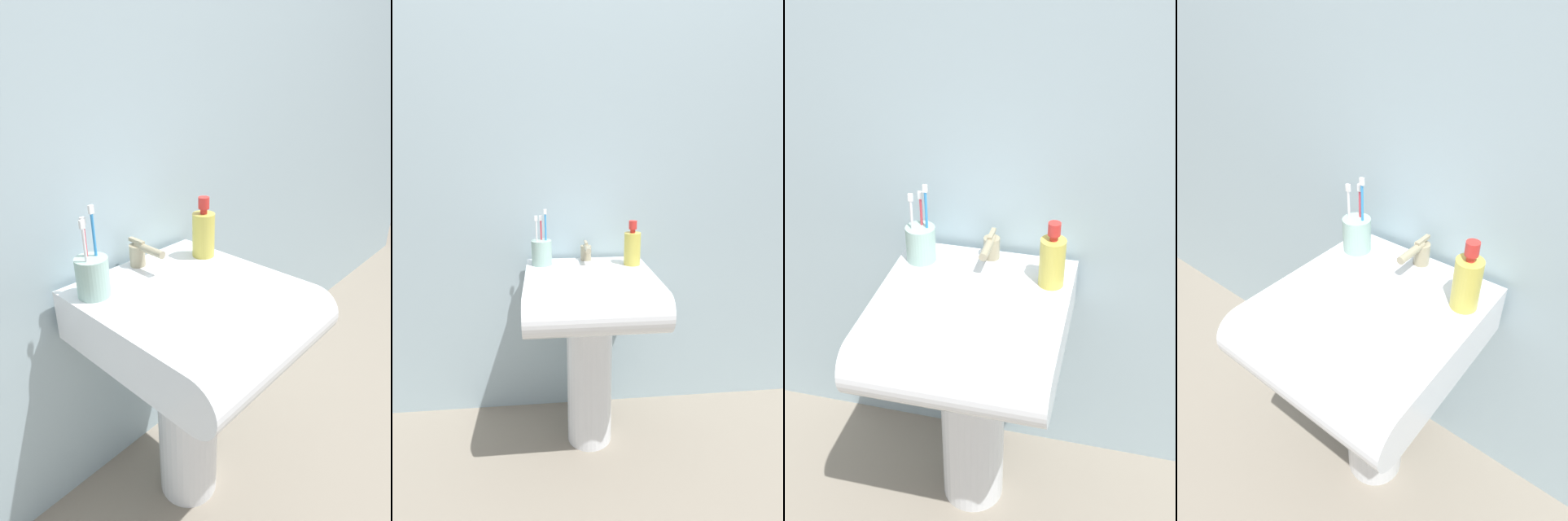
# 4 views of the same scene
# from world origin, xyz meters

# --- Properties ---
(ground_plane) EXTENTS (6.00, 6.00, 0.00)m
(ground_plane) POSITION_xyz_m (0.00, 0.00, 0.00)
(ground_plane) COLOR gray
(ground_plane) RESTS_ON ground
(wall_back) EXTENTS (5.00, 0.05, 2.40)m
(wall_back) POSITION_xyz_m (0.00, 0.28, 1.20)
(wall_back) COLOR #9EB7C1
(wall_back) RESTS_ON ground
(sink_pedestal) EXTENTS (0.18, 0.18, 0.58)m
(sink_pedestal) POSITION_xyz_m (0.00, 0.00, 0.29)
(sink_pedestal) COLOR white
(sink_pedestal) RESTS_ON ground
(sink_basin) EXTENTS (0.48, 0.54, 0.14)m
(sink_basin) POSITION_xyz_m (0.00, -0.05, 0.65)
(sink_basin) COLOR white
(sink_basin) RESTS_ON sink_pedestal
(faucet) EXTENTS (0.04, 0.13, 0.08)m
(faucet) POSITION_xyz_m (0.01, 0.18, 0.76)
(faucet) COLOR tan
(faucet) RESTS_ON sink_basin
(toothbrush_cup) EXTENTS (0.08, 0.08, 0.22)m
(toothbrush_cup) POSITION_xyz_m (-0.18, 0.14, 0.77)
(toothbrush_cup) COLOR #99BFB2
(toothbrush_cup) RESTS_ON sink_basin
(soap_bottle) EXTENTS (0.07, 0.07, 0.18)m
(soap_bottle) POSITION_xyz_m (0.18, 0.11, 0.79)
(soap_bottle) COLOR gold
(soap_bottle) RESTS_ON sink_basin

